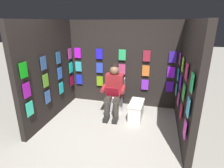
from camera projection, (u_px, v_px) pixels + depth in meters
ground_plane at (97, 155)px, 2.97m from camera, size 30.00×30.00×0.00m
display_wall_back at (123, 64)px, 4.56m from camera, size 2.78×0.14×2.11m
display_wall_left at (188, 82)px, 3.25m from camera, size 0.14×2.05×2.11m
display_wall_right at (49, 71)px, 3.89m from camera, size 0.14×2.05×2.11m
toilet at (116, 97)px, 4.40m from camera, size 0.41×0.56×0.77m
person_reading at (114, 90)px, 4.10m from camera, size 0.54×0.70×1.19m
comic_longbox_near at (136, 110)px, 4.06m from camera, size 0.31×0.60×0.38m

